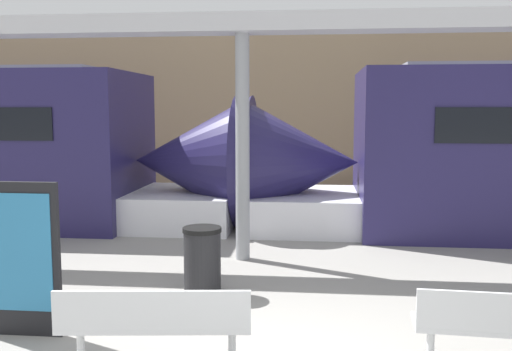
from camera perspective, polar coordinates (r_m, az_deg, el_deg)
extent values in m
cube|color=#9E8460|center=(16.29, 4.29, 7.14)|extent=(56.00, 0.20, 5.00)
cone|color=#231E4C|center=(11.36, 4.08, 1.37)|extent=(2.42, 2.64, 2.63)
cube|color=silver|center=(11.49, 5.19, -3.45)|extent=(2.17, 2.46, 0.70)
cone|color=#231E4C|center=(11.62, -6.25, 1.47)|extent=(2.42, 2.64, 2.63)
cube|color=silver|center=(11.80, -7.29, -3.21)|extent=(2.17, 2.46, 0.70)
cube|color=silver|center=(5.34, -9.97, -14.38)|extent=(1.74, 0.63, 0.04)
cube|color=silver|center=(5.09, -10.39, -13.14)|extent=(1.69, 0.22, 0.35)
cylinder|color=silver|center=(5.58, -17.11, -16.29)|extent=(0.07, 0.07, 0.44)
cylinder|color=silver|center=(5.36, -2.40, -16.95)|extent=(0.07, 0.07, 0.44)
cube|color=silver|center=(5.64, 23.72, -13.71)|extent=(1.61, 0.54, 0.04)
cylinder|color=silver|center=(5.60, 17.04, -16.18)|extent=(0.07, 0.07, 0.44)
cylinder|color=black|center=(7.45, -5.39, -8.65)|extent=(0.48, 0.48, 0.80)
cylinder|color=black|center=(7.35, -5.42, -5.42)|extent=(0.50, 0.50, 0.06)
cube|color=black|center=(6.48, -22.76, -7.73)|extent=(0.92, 0.06, 1.63)
cube|color=teal|center=(6.43, -22.95, -7.10)|extent=(0.79, 0.01, 1.24)
cylinder|color=gray|center=(8.85, -1.36, 2.71)|extent=(0.22, 0.22, 3.51)
cube|color=#B7B7BC|center=(8.92, -1.39, 14.94)|extent=(28.00, 0.60, 0.28)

